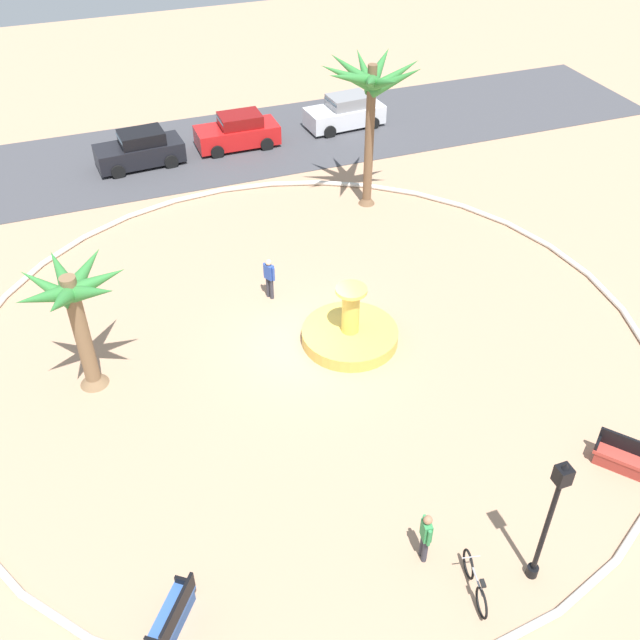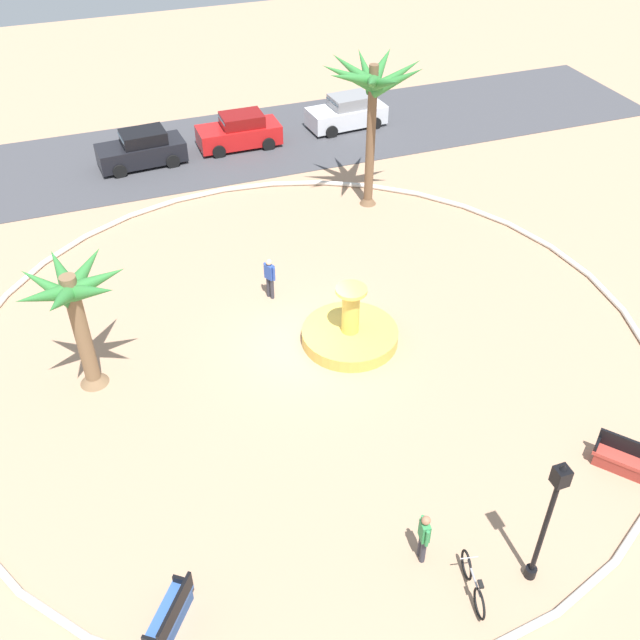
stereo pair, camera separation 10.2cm
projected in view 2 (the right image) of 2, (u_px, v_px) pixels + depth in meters
name	position (u px, v px, depth m)	size (l,w,h in m)	color
ground_plane	(307.00, 345.00, 24.01)	(80.00, 80.00, 0.00)	tan
plaza_curb	(307.00, 342.00, 23.95)	(22.56, 22.56, 0.20)	silver
street_asphalt	(201.00, 150.00, 35.52)	(48.00, 8.00, 0.03)	#424247
fountain	(350.00, 334.00, 23.98)	(3.20, 3.20, 2.15)	gold
palm_tree_near_fountain	(372.00, 88.00, 28.21)	(4.19, 4.17, 6.29)	brown
palm_tree_by_curb	(74.00, 301.00, 20.64)	(3.28, 3.33, 4.29)	brown
bench_east	(170.00, 617.00, 16.16)	(1.36, 1.58, 1.00)	#335BA8
bench_west	(623.00, 460.00, 19.68)	(1.39, 1.56, 1.00)	#B73D33
lamppost	(549.00, 515.00, 15.87)	(0.32, 0.32, 4.05)	black
bicycle_red_frame	(473.00, 583.00, 16.76)	(0.53, 1.69, 0.94)	black
person_cyclist_helmet	(424.00, 536.00, 17.18)	(0.26, 0.52, 1.59)	#33333D
person_cyclist_photo	(270.00, 276.00, 25.53)	(0.34, 0.48, 1.61)	#33333D
parked_car_leftmost	(142.00, 150.00, 33.81)	(4.11, 2.13, 1.67)	black
parked_car_second	(239.00, 132.00, 35.36)	(4.00, 1.93, 1.67)	red
parked_car_third	(347.00, 113.00, 37.19)	(4.12, 2.15, 1.67)	silver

